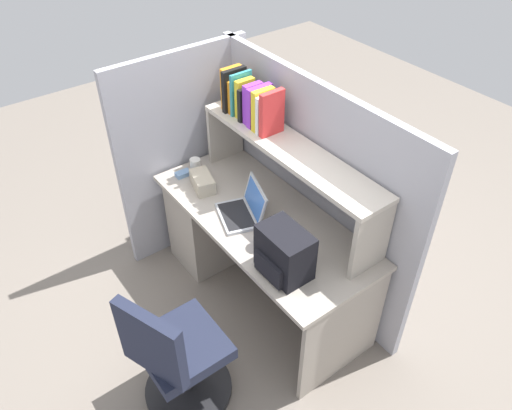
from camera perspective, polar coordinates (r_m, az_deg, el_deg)
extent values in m
plane|color=slate|center=(3.67, 0.64, -9.98)|extent=(8.00, 8.00, 0.00)
cube|color=#AAA093|center=(3.16, 0.73, -1.54)|extent=(1.60, 0.70, 0.03)
cube|color=#9D9388|center=(3.74, -4.42, -1.31)|extent=(0.40, 0.64, 0.70)
cube|color=#9D9388|center=(3.05, 9.87, -14.51)|extent=(0.03, 0.64, 0.70)
cube|color=#9E9EA8|center=(3.32, 5.97, 1.83)|extent=(1.84, 0.05, 1.55)
cube|color=#9E9EA8|center=(3.68, -7.98, 5.87)|extent=(0.05, 1.06, 1.55)
cube|color=#B3A99C|center=(3.59, -3.53, 8.37)|extent=(0.03, 0.28, 0.42)
cube|color=#B3A99C|center=(2.75, 13.02, -4.01)|extent=(0.03, 0.28, 0.42)
cube|color=beige|center=(2.99, 3.87, 6.49)|extent=(1.44, 0.28, 0.03)
cube|color=orange|center=(3.33, -2.81, 13.27)|extent=(0.04, 0.15, 0.28)
cube|color=black|center=(3.30, -2.49, 13.01)|extent=(0.03, 0.18, 0.28)
cube|color=orange|center=(3.29, -2.00, 12.37)|extent=(0.03, 0.15, 0.22)
cube|color=teal|center=(3.25, -1.72, 12.62)|extent=(0.02, 0.16, 0.28)
cube|color=yellow|center=(3.23, -1.29, 12.11)|extent=(0.04, 0.13, 0.25)
cube|color=black|center=(3.20, -0.73, 11.55)|extent=(0.03, 0.17, 0.22)
cube|color=purple|center=(3.16, -0.36, 11.53)|extent=(0.04, 0.13, 0.26)
cube|color=purple|center=(3.13, 0.39, 11.26)|extent=(0.04, 0.18, 0.26)
cube|color=yellow|center=(3.08, 0.79, 10.84)|extent=(0.04, 0.15, 0.26)
cube|color=white|center=(3.06, 1.35, 10.44)|extent=(0.03, 0.17, 0.25)
cube|color=red|center=(3.02, 1.82, 10.41)|extent=(0.04, 0.17, 0.28)
cube|color=#B7BABF|center=(3.14, -2.10, -1.23)|extent=(0.36, 0.31, 0.02)
cube|color=black|center=(3.13, -2.28, -1.12)|extent=(0.31, 0.25, 0.00)
cube|color=#B7BABF|center=(3.10, -0.09, 0.74)|extent=(0.31, 0.16, 0.20)
cube|color=#3F72CC|center=(3.10, -0.21, 0.72)|extent=(0.27, 0.13, 0.16)
cube|color=black|center=(2.72, 3.30, -5.40)|extent=(0.30, 0.20, 0.29)
cube|color=black|center=(2.72, 1.53, -7.31)|extent=(0.22, 0.04, 0.13)
cube|color=#7299C6|center=(3.52, -8.33, 3.56)|extent=(0.06, 0.10, 0.03)
cylinder|color=white|center=(3.56, -6.94, 4.63)|extent=(0.08, 0.08, 0.08)
cube|color=#BFB299|center=(3.37, -6.13, 2.66)|extent=(0.24, 0.17, 0.10)
cylinder|color=navy|center=(2.92, 0.98, -3.73)|extent=(0.10, 0.10, 0.12)
cylinder|color=black|center=(3.24, -7.67, -20.02)|extent=(0.52, 0.52, 0.04)
cylinder|color=#262628|center=(3.04, -8.05, -17.87)|extent=(0.05, 0.05, 0.41)
cube|color=#1E2338|center=(2.88, -8.43, -15.66)|extent=(0.44, 0.44, 0.08)
cube|color=#1E2338|center=(2.59, -11.89, -15.29)|extent=(0.40, 0.20, 0.44)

